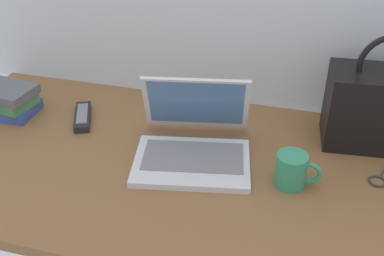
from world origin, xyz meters
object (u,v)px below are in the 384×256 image
object	(u,v)px
laptop	(194,141)
coffee_mug	(292,170)
book_stack	(8,100)
handbag	(382,107)
remote_control_near	(83,117)

from	to	relation	value
laptop	coffee_mug	distance (m)	0.28
book_stack	handbag	bearing A→B (deg)	6.79
coffee_mug	handbag	xyz separation A→B (m)	(0.22, 0.26, 0.07)
coffee_mug	remote_control_near	size ratio (longest dim) A/B	0.70
remote_control_near	book_stack	xyz separation A→B (m)	(-0.24, -0.02, 0.03)
coffee_mug	handbag	bearing A→B (deg)	50.31
laptop	coffee_mug	size ratio (longest dim) A/B	3.07
coffee_mug	remote_control_near	world-z (taller)	coffee_mug
remote_control_near	handbag	xyz separation A→B (m)	(0.87, 0.11, 0.10)
remote_control_near	coffee_mug	bearing A→B (deg)	-12.80
coffee_mug	book_stack	world-z (taller)	book_stack
handbag	book_stack	world-z (taller)	handbag
remote_control_near	handbag	bearing A→B (deg)	7.21
coffee_mug	book_stack	size ratio (longest dim) A/B	0.63
coffee_mug	book_stack	distance (m)	0.91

